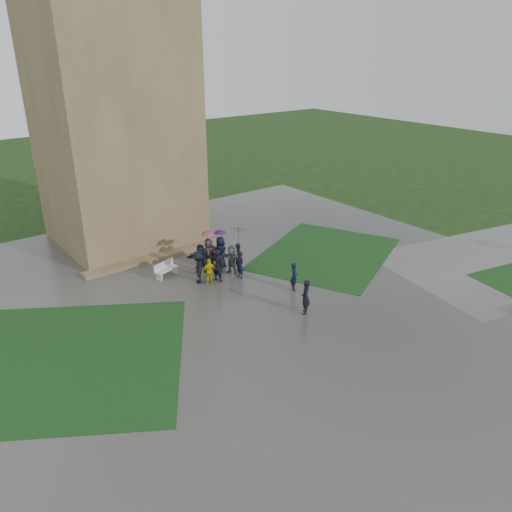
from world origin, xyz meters
TOP-DOWN VIEW (x-y plane):
  - ground at (0.00, 0.00)m, footprint 120.00×120.00m
  - plaza at (0.00, 2.00)m, footprint 34.00×34.00m
  - lawn_inset_left at (-8.50, 4.00)m, footprint 14.10×13.46m
  - lawn_inset_right at (8.50, 5.00)m, footprint 11.12×10.15m
  - tower at (0.00, 15.00)m, footprint 8.00×8.00m
  - tower_plinth at (0.00, 10.60)m, footprint 9.00×0.80m
  - bench at (-0.77, 8.08)m, footprint 1.52×0.87m
  - visitor_cluster at (1.71, 6.79)m, footprint 3.77×3.03m
  - pedestrian_mid at (3.74, 2.58)m, footprint 0.60×0.66m
  - pedestrian_near at (2.53, 0.41)m, footprint 0.73×0.73m

SIDE VIEW (x-z plane):
  - ground at x=0.00m, z-range 0.00..0.00m
  - plaza at x=0.00m, z-range 0.00..0.02m
  - lawn_inset_left at x=-8.50m, z-range 0.02..0.03m
  - lawn_inset_right at x=8.50m, z-range 0.02..0.03m
  - tower_plinth at x=0.00m, z-range 0.02..0.24m
  - bench at x=-0.77m, z-range 0.03..0.88m
  - pedestrian_mid at x=3.74m, z-range 0.02..1.54m
  - pedestrian_near at x=2.53m, z-range 0.02..1.73m
  - visitor_cluster at x=1.71m, z-range -0.18..2.37m
  - tower at x=0.00m, z-range 0.00..18.00m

